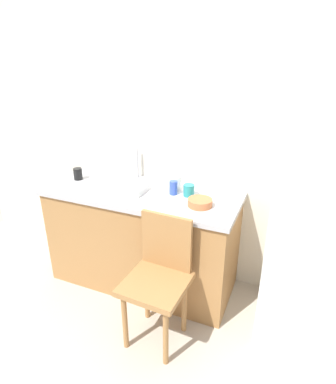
% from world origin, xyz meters
% --- Properties ---
extents(ground_plane, '(8.00, 8.00, 0.00)m').
position_xyz_m(ground_plane, '(0.00, 0.00, 0.00)').
color(ground_plane, '#BCB2A3').
extents(back_wall, '(4.80, 0.10, 2.43)m').
position_xyz_m(back_wall, '(0.00, 1.00, 1.22)').
color(back_wall, silver).
rests_on(back_wall, ground_plane).
extents(cabinet_base, '(1.51, 0.60, 0.82)m').
position_xyz_m(cabinet_base, '(-0.37, 0.65, 0.41)').
color(cabinet_base, '#A87542').
rests_on(cabinet_base, ground_plane).
extents(countertop, '(1.55, 0.64, 0.04)m').
position_xyz_m(countertop, '(-0.37, 0.65, 0.84)').
color(countertop, '#B7B7BC').
rests_on(countertop, cabinet_base).
extents(faucet, '(0.02, 0.02, 0.26)m').
position_xyz_m(faucet, '(-0.53, 0.90, 0.99)').
color(faucet, '#B7B7BC').
rests_on(faucet, countertop).
extents(refrigerator, '(0.56, 0.63, 1.49)m').
position_xyz_m(refrigerator, '(0.91, 0.63, 0.74)').
color(refrigerator, silver).
rests_on(refrigerator, ground_plane).
extents(chair, '(0.42, 0.42, 0.89)m').
position_xyz_m(chair, '(-0.00, 0.17, 0.50)').
color(chair, '#A87542').
rests_on(chair, ground_plane).
extents(dish_tray, '(0.28, 0.20, 0.05)m').
position_xyz_m(dish_tray, '(-0.46, 0.61, 0.88)').
color(dish_tray, white).
rests_on(dish_tray, countertop).
extents(terracotta_bowl, '(0.17, 0.17, 0.05)m').
position_xyz_m(terracotta_bowl, '(0.14, 0.57, 0.88)').
color(terracotta_bowl, '#C67042').
rests_on(terracotta_bowl, countertop).
extents(cup_blue, '(0.06, 0.06, 0.11)m').
position_xyz_m(cup_blue, '(-0.11, 0.69, 0.91)').
color(cup_blue, blue).
rests_on(cup_blue, countertop).
extents(cup_teal, '(0.08, 0.08, 0.09)m').
position_xyz_m(cup_teal, '(0.01, 0.70, 0.90)').
color(cup_teal, teal).
rests_on(cup_teal, countertop).
extents(cup_black, '(0.07, 0.07, 0.10)m').
position_xyz_m(cup_black, '(-0.98, 0.66, 0.91)').
color(cup_black, black).
rests_on(cup_black, countertop).
extents(cup_white, '(0.06, 0.06, 0.11)m').
position_xyz_m(cup_white, '(-0.12, 0.79, 0.91)').
color(cup_white, white).
rests_on(cup_white, countertop).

